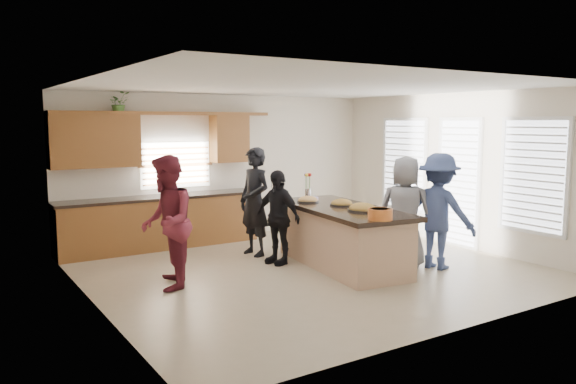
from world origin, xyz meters
TOP-DOWN VIEW (x-y plane):
  - floor at (0.00, 0.00)m, footprint 6.50×6.50m
  - room_shell at (0.00, 0.00)m, footprint 6.52×6.02m
  - back_cabinetry at (-1.47, 2.73)m, footprint 4.08×0.66m
  - right_wall_glazing at (3.22, -0.13)m, footprint 0.06×4.00m
  - island at (0.54, -0.12)m, footprint 1.48×2.82m
  - platter_front at (0.56, -0.58)m, footprint 0.46×0.46m
  - platter_mid at (0.62, 0.02)m, footprint 0.38×0.38m
  - platter_back at (0.38, 0.62)m, footprint 0.37×0.37m
  - salad_bowl at (0.25, -1.31)m, footprint 0.34×0.34m
  - clear_cup at (0.62, -1.08)m, footprint 0.08×0.08m
  - plate_stack at (0.57, 0.76)m, footprint 0.20×0.20m
  - flower_vase at (0.69, 1.05)m, footprint 0.14×0.14m
  - potted_plant at (-2.06, 2.82)m, footprint 0.41×0.37m
  - woman_left_back at (-0.26, 1.29)m, footprint 0.54×0.73m
  - woman_left_mid at (-2.22, 0.23)m, footprint 0.98×1.09m
  - woman_left_front at (-0.23, 0.58)m, footprint 0.59×0.96m
  - woman_right_back at (1.72, -1.01)m, footprint 0.99×1.31m
  - woman_right_front at (1.33, -0.68)m, footprint 0.95×1.02m

SIDE VIEW (x-z plane):
  - floor at x=0.00m, z-range 0.00..0.00m
  - island at x=0.54m, z-range -0.02..0.93m
  - woman_left_front at x=-0.23m, z-range 0.00..1.52m
  - woman_right_front at x=1.33m, z-range 0.00..1.76m
  - woman_right_back at x=1.72m, z-range 0.00..1.80m
  - back_cabinetry at x=-1.47m, z-range -0.32..2.14m
  - woman_left_mid at x=-2.22m, z-range 0.00..1.84m
  - woman_left_back at x=-0.26m, z-range 0.00..1.85m
  - platter_back at x=0.38m, z-range 0.90..1.05m
  - platter_mid at x=0.62m, z-range 0.90..1.05m
  - platter_front at x=0.56m, z-range 0.88..1.07m
  - plate_stack at x=0.57m, z-range 0.95..1.01m
  - clear_cup at x=0.62m, z-range 0.95..1.04m
  - salad_bowl at x=0.25m, z-range 0.96..1.11m
  - flower_vase at x=0.69m, z-range 0.97..1.41m
  - right_wall_glazing at x=3.22m, z-range 0.22..2.47m
  - room_shell at x=0.00m, z-range 0.50..3.31m
  - potted_plant at x=-2.06m, z-range 2.40..2.79m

